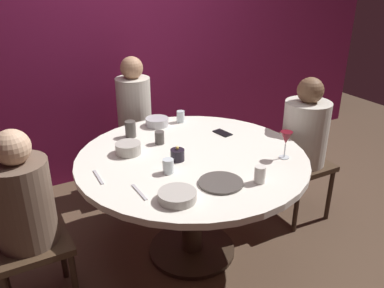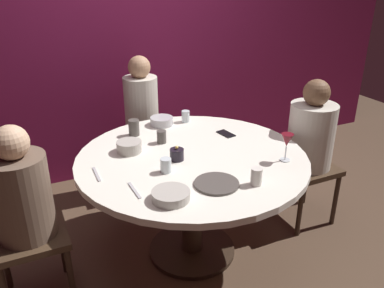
{
  "view_description": "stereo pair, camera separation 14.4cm",
  "coord_description": "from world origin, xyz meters",
  "px_view_note": "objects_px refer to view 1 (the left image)",
  "views": [
    {
      "loc": [
        -1.08,
        -1.97,
        1.84
      ],
      "look_at": [
        0.0,
        0.0,
        0.83
      ],
      "focal_mm": 36.93,
      "sensor_mm": 36.0,
      "label": 1
    },
    {
      "loc": [
        -0.96,
        -2.04,
        1.84
      ],
      "look_at": [
        0.0,
        0.0,
        0.83
      ],
      "focal_mm": 36.93,
      "sensor_mm": 36.0,
      "label": 2
    }
  ],
  "objects_px": {
    "seated_diner_back": "(134,112)",
    "bowl_small_white": "(128,148)",
    "seated_diner_left": "(24,205)",
    "candle_holder": "(177,155)",
    "cell_phone": "(223,133)",
    "seated_diner_right": "(305,134)",
    "bowl_serving_large": "(157,122)",
    "dinner_plate": "(221,183)",
    "dining_table": "(192,175)",
    "cup_near_candle": "(168,166)",
    "wine_glass": "(286,139)",
    "cup_by_right_diner": "(130,129)",
    "cup_by_left_diner": "(181,117)",
    "cup_center_front": "(160,138)",
    "cup_far_edge": "(260,174)",
    "bowl_salad_center": "(177,196)"
  },
  "relations": [
    {
      "from": "seated_diner_back",
      "to": "bowl_small_white",
      "type": "bearing_deg",
      "value": -23.59
    },
    {
      "from": "seated_diner_left",
      "to": "candle_holder",
      "type": "bearing_deg",
      "value": -0.92
    },
    {
      "from": "seated_diner_left",
      "to": "cell_phone",
      "type": "relative_size",
      "value": 8.01
    },
    {
      "from": "seated_diner_left",
      "to": "bowl_small_white",
      "type": "height_order",
      "value": "seated_diner_left"
    },
    {
      "from": "cell_phone",
      "to": "bowl_small_white",
      "type": "distance_m",
      "value": 0.71
    },
    {
      "from": "seated_diner_right",
      "to": "bowl_serving_large",
      "type": "bearing_deg",
      "value": -31.7
    },
    {
      "from": "seated_diner_right",
      "to": "dinner_plate",
      "type": "height_order",
      "value": "seated_diner_right"
    },
    {
      "from": "dining_table",
      "to": "bowl_small_white",
      "type": "distance_m",
      "value": 0.44
    },
    {
      "from": "cup_near_candle",
      "to": "wine_glass",
      "type": "bearing_deg",
      "value": -13.33
    },
    {
      "from": "wine_glass",
      "to": "dinner_plate",
      "type": "relative_size",
      "value": 0.71
    },
    {
      "from": "cup_by_right_diner",
      "to": "seated_diner_back",
      "type": "bearing_deg",
      "value": 66.58
    },
    {
      "from": "candle_holder",
      "to": "seated_diner_left",
      "type": "bearing_deg",
      "value": 179.08
    },
    {
      "from": "cup_near_candle",
      "to": "cup_by_right_diner",
      "type": "distance_m",
      "value": 0.61
    },
    {
      "from": "wine_glass",
      "to": "cell_phone",
      "type": "relative_size",
      "value": 1.26
    },
    {
      "from": "bowl_serving_large",
      "to": "dinner_plate",
      "type": "bearing_deg",
      "value": -93.19
    },
    {
      "from": "wine_glass",
      "to": "cup_by_left_diner",
      "type": "relative_size",
      "value": 1.99
    },
    {
      "from": "dining_table",
      "to": "cup_near_candle",
      "type": "relative_size",
      "value": 17.0
    },
    {
      "from": "seated_diner_right",
      "to": "bowl_small_white",
      "type": "height_order",
      "value": "seated_diner_right"
    },
    {
      "from": "candle_holder",
      "to": "cup_by_right_diner",
      "type": "bearing_deg",
      "value": 103.7
    },
    {
      "from": "dining_table",
      "to": "cup_by_right_diner",
      "type": "height_order",
      "value": "cup_by_right_diner"
    },
    {
      "from": "dining_table",
      "to": "cup_by_left_diner",
      "type": "bearing_deg",
      "value": 69.57
    },
    {
      "from": "seated_diner_right",
      "to": "bowl_serving_large",
      "type": "height_order",
      "value": "seated_diner_right"
    },
    {
      "from": "cup_center_front",
      "to": "wine_glass",
      "type": "bearing_deg",
      "value": -44.18
    },
    {
      "from": "dining_table",
      "to": "bowl_small_white",
      "type": "xyz_separation_m",
      "value": [
        -0.34,
        0.22,
        0.17
      ]
    },
    {
      "from": "seated_diner_left",
      "to": "cup_far_edge",
      "type": "height_order",
      "value": "seated_diner_left"
    },
    {
      "from": "dinner_plate",
      "to": "cup_far_edge",
      "type": "xyz_separation_m",
      "value": [
        0.2,
        -0.09,
        0.04
      ]
    },
    {
      "from": "seated_diner_left",
      "to": "wine_glass",
      "type": "distance_m",
      "value": 1.54
    },
    {
      "from": "cup_by_left_diner",
      "to": "cup_by_right_diner",
      "type": "distance_m",
      "value": 0.45
    },
    {
      "from": "seated_diner_back",
      "to": "cell_phone",
      "type": "height_order",
      "value": "seated_diner_back"
    },
    {
      "from": "bowl_salad_center",
      "to": "cup_near_candle",
      "type": "xyz_separation_m",
      "value": [
        0.09,
        0.29,
        0.02
      ]
    },
    {
      "from": "dinner_plate",
      "to": "cup_by_right_diner",
      "type": "xyz_separation_m",
      "value": [
        -0.2,
        0.87,
        0.05
      ]
    },
    {
      "from": "seated_diner_back",
      "to": "dinner_plate",
      "type": "bearing_deg",
      "value": -1.4
    },
    {
      "from": "seated_diner_back",
      "to": "bowl_salad_center",
      "type": "bearing_deg",
      "value": -12.57
    },
    {
      "from": "seated_diner_back",
      "to": "seated_diner_right",
      "type": "xyz_separation_m",
      "value": [
        0.96,
        -1.01,
        -0.03
      ]
    },
    {
      "from": "seated_diner_right",
      "to": "wine_glass",
      "type": "xyz_separation_m",
      "value": [
        -0.47,
        -0.31,
        0.17
      ]
    },
    {
      "from": "dinner_plate",
      "to": "cell_phone",
      "type": "bearing_deg",
      "value": 56.34
    },
    {
      "from": "dinner_plate",
      "to": "bowl_small_white",
      "type": "relative_size",
      "value": 1.53
    },
    {
      "from": "cup_near_candle",
      "to": "cup_by_right_diner",
      "type": "xyz_separation_m",
      "value": [
        0.0,
        0.61,
        0.01
      ]
    },
    {
      "from": "cell_phone",
      "to": "cup_near_candle",
      "type": "bearing_deg",
      "value": 20.87
    },
    {
      "from": "bowl_salad_center",
      "to": "seated_diner_right",
      "type": "bearing_deg",
      "value": 18.29
    },
    {
      "from": "seated_diner_back",
      "to": "bowl_salad_center",
      "type": "relative_size",
      "value": 5.98
    },
    {
      "from": "seated_diner_left",
      "to": "seated_diner_back",
      "type": "xyz_separation_m",
      "value": [
        1.01,
        1.01,
        0.03
      ]
    },
    {
      "from": "dinner_plate",
      "to": "dining_table",
      "type": "bearing_deg",
      "value": 85.02
    },
    {
      "from": "seated_diner_back",
      "to": "wine_glass",
      "type": "distance_m",
      "value": 1.41
    },
    {
      "from": "seated_diner_left",
      "to": "cup_near_candle",
      "type": "xyz_separation_m",
      "value": [
        0.78,
        -0.13,
        0.1
      ]
    },
    {
      "from": "cup_far_edge",
      "to": "seated_diner_right",
      "type": "bearing_deg",
      "value": 30.91
    },
    {
      "from": "bowl_salad_center",
      "to": "dining_table",
      "type": "bearing_deg",
      "value": 53.03
    },
    {
      "from": "bowl_salad_center",
      "to": "cup_near_candle",
      "type": "bearing_deg",
      "value": 73.0
    },
    {
      "from": "bowl_small_white",
      "to": "dinner_plate",
      "type": "bearing_deg",
      "value": -63.37
    },
    {
      "from": "cup_far_edge",
      "to": "bowl_small_white",
      "type": "bearing_deg",
      "value": 125.75
    }
  ]
}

